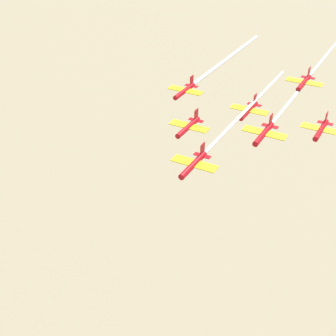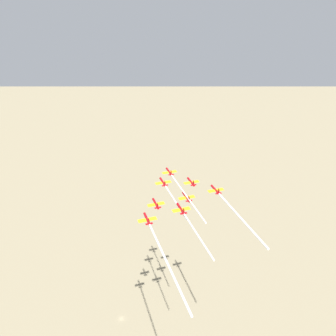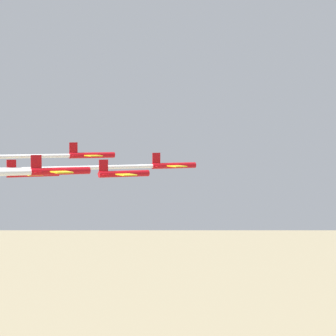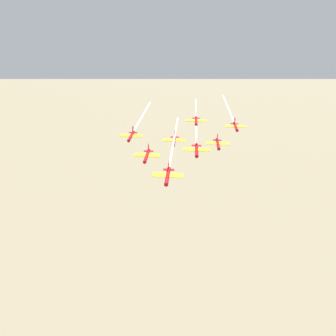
% 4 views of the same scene
% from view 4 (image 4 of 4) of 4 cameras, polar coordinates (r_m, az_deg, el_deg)
% --- Properties ---
extents(jet_0, '(9.49, 9.20, 3.19)m').
position_cam_4_polar(jet_0, '(75.79, -0.06, -1.61)').
color(jet_0, '#B20C14').
extents(jet_1, '(9.49, 9.20, 3.19)m').
position_cam_4_polar(jet_1, '(87.31, 6.25, 3.99)').
color(jet_1, '#B20C14').
extents(jet_2, '(9.49, 9.20, 3.19)m').
position_cam_4_polar(jet_2, '(89.59, -4.59, 2.76)').
color(jet_2, '#B20C14').
extents(jet_3, '(9.49, 9.20, 3.19)m').
position_cam_4_polar(jet_3, '(102.30, 10.78, 5.26)').
color(jet_3, '#B20C14').
extents(jet_4, '(9.49, 9.20, 3.19)m').
position_cam_4_polar(jet_4, '(101.61, 1.36, 6.04)').
color(jet_4, '#B20C14').
extents(jet_5, '(9.49, 9.20, 3.19)m').
position_cam_4_polar(jet_5, '(103.41, -7.99, 6.97)').
color(jet_5, '#B20C14').
extents(jet_6, '(9.49, 9.20, 3.19)m').
position_cam_4_polar(jet_6, '(115.84, 14.47, 8.78)').
color(jet_6, '#B20C14').
extents(jet_7, '(9.49, 9.20, 3.19)m').
position_cam_4_polar(jet_7, '(113.59, 6.14, 10.22)').
color(jet_7, '#B20C14').
extents(smoke_trail_0, '(47.37, 13.35, 0.74)m').
position_cam_4_polar(smoke_trail_0, '(101.64, 1.38, 6.53)').
color(smoke_trail_0, white).
extents(smoke_trail_1, '(30.77, 8.90, 0.74)m').
position_cam_4_polar(smoke_trail_1, '(106.02, 6.15, 8.49)').
color(smoke_trail_1, white).
extents(smoke_trail_5, '(43.89, 12.65, 0.99)m').
position_cam_4_polar(smoke_trail_5, '(128.34, -5.44, 11.40)').
color(smoke_trail_5, white).
extents(smoke_trail_6, '(49.55, 14.05, 0.86)m').
position_cam_4_polar(smoke_trail_6, '(144.09, 12.83, 12.79)').
color(smoke_trail_6, white).
extents(smoke_trail_7, '(31.05, 9.01, 0.77)m').
position_cam_4_polar(smoke_trail_7, '(133.06, 6.08, 12.95)').
color(smoke_trail_7, white).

